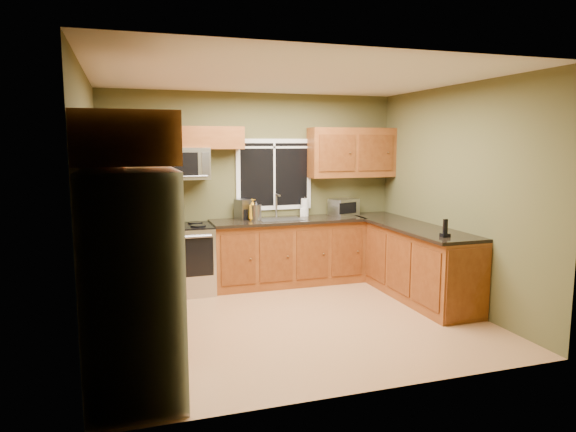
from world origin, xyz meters
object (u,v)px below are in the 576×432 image
toaster_oven (344,207)px  kettle (256,211)px  range (184,259)px  soap_bottle_a (253,210)px  microwave (180,164)px  paper_towel_roll (305,207)px  coffee_maker (243,210)px  soap_bottle_c (247,214)px  refrigerator (133,286)px  cordless_phone (445,231)px  soap_bottle_b (303,210)px

toaster_oven → kettle: bearing=-174.7°
range → kettle: (1.00, 0.02, 0.59)m
soap_bottle_a → microwave: bearing=173.7°
microwave → paper_towel_roll: bearing=2.4°
toaster_oven → coffee_maker: coffee_maker is taller
range → toaster_oven: size_ratio=2.05×
microwave → soap_bottle_c: bearing=2.3°
soap_bottle_a → toaster_oven: bearing=4.7°
soap_bottle_a → soap_bottle_c: size_ratio=1.89×
range → paper_towel_roll: size_ratio=3.31×
range → soap_bottle_a: (0.96, 0.03, 0.62)m
refrigerator → coffee_maker: size_ratio=6.41×
range → toaster_oven: bearing=3.5°
soap_bottle_c → cordless_phone: (1.83, -2.04, -0.02)m
paper_towel_roll → cordless_phone: (0.96, -2.08, -0.07)m
range → soap_bottle_b: soap_bottle_b is taller
coffee_maker → soap_bottle_b: (0.90, 0.03, -0.04)m
range → soap_bottle_a: 1.14m
kettle → toaster_oven: bearing=5.3°
soap_bottle_a → cordless_phone: soap_bottle_a is taller
microwave → soap_bottle_b: size_ratio=4.28×
toaster_oven → soap_bottle_b: toaster_oven is taller
toaster_oven → cordless_phone: size_ratio=2.23×
soap_bottle_c → refrigerator: bearing=-118.6°
microwave → coffee_maker: microwave is taller
toaster_oven → soap_bottle_a: size_ratio=1.54×
coffee_maker → soap_bottle_a: (0.11, -0.14, 0.02)m
microwave → coffee_maker: 1.08m
paper_towel_roll → cordless_phone: 2.29m
refrigerator → range: 2.89m
soap_bottle_b → refrigerator: bearing=-129.4°
paper_towel_roll → soap_bottle_a: (-0.83, -0.18, 0.02)m
refrigerator → cordless_phone: size_ratio=8.79×
range → cordless_phone: 3.36m
refrigerator → soap_bottle_a: (1.65, 2.80, 0.19)m
soap_bottle_a → soap_bottle_c: soap_bottle_a is taller
range → soap_bottle_b: bearing=6.4°
range → kettle: bearing=1.1°
microwave → soap_bottle_a: size_ratio=2.57×
soap_bottle_c → cordless_phone: cordless_phone is taller
toaster_oven → paper_towel_roll: paper_towel_roll is taller
toaster_oven → soap_bottle_c: bearing=179.0°
paper_towel_roll → soap_bottle_c: size_ratio=1.81×
paper_towel_roll → soap_bottle_c: (-0.87, -0.04, -0.05)m
paper_towel_roll → kettle: bearing=-166.3°
refrigerator → range: bearing=76.0°
range → cordless_phone: cordless_phone is taller
microwave → toaster_oven: (2.38, 0.01, -0.67)m
toaster_oven → paper_towel_roll: size_ratio=1.61×
range → microwave: (-0.00, 0.14, 1.26)m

